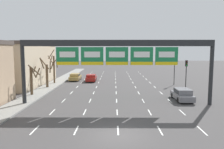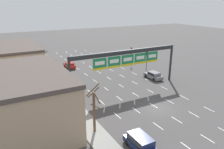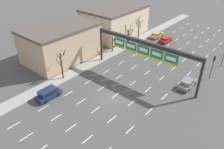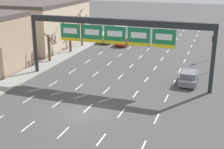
# 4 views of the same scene
# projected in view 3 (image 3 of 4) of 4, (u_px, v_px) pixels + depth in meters

# --- Properties ---
(ground_plane) EXTENTS (220.00, 220.00, 0.00)m
(ground_plane) POSITION_uv_depth(u_px,v_px,m) (112.00, 98.00, 36.69)
(ground_plane) COLOR #474444
(sidewalk_left) EXTENTS (2.80, 110.00, 0.15)m
(sidewalk_left) POSITION_uv_depth(u_px,v_px,m) (68.00, 75.00, 42.88)
(sidewalk_left) COLOR gray
(sidewalk_left) RESTS_ON ground_plane
(lane_dashes) EXTENTS (13.32, 67.00, 0.01)m
(lane_dashes) POSITION_uv_depth(u_px,v_px,m) (154.00, 68.00, 45.54)
(lane_dashes) COLOR white
(lane_dashes) RESTS_ON ground_plane
(sign_gantry) EXTENTS (21.84, 0.70, 7.40)m
(sign_gantry) POSITION_uv_depth(u_px,v_px,m) (144.00, 48.00, 39.47)
(sign_gantry) COLOR #232628
(sign_gantry) RESTS_ON ground_plane
(building_near) EXTENTS (10.29, 15.91, 7.41)m
(building_near) POSITION_uv_depth(u_px,v_px,m) (61.00, 43.00, 47.61)
(building_near) COLOR tan
(building_near) RESTS_ON ground_plane
(building_far) EXTENTS (11.80, 16.99, 7.61)m
(building_far) POSITION_uv_depth(u_px,v_px,m) (115.00, 21.00, 60.61)
(building_far) COLOR #C6B293
(building_far) RESTS_ON ground_plane
(car_grey) EXTENTS (1.88, 4.51, 1.50)m
(car_grey) POSITION_uv_depth(u_px,v_px,m) (187.00, 83.00, 39.14)
(car_grey) COLOR slate
(car_grey) RESTS_ON ground_plane
(car_red) EXTENTS (1.93, 4.19, 1.39)m
(car_red) POSITION_uv_depth(u_px,v_px,m) (166.00, 39.00, 57.13)
(car_red) COLOR maroon
(car_red) RESTS_ON ground_plane
(car_gold) EXTENTS (1.98, 4.71, 1.43)m
(car_gold) POSITION_uv_depth(u_px,v_px,m) (157.00, 35.00, 60.02)
(car_gold) COLOR #A88947
(car_gold) RESTS_ON ground_plane
(suv_navy) EXTENTS (1.92, 4.24, 1.69)m
(suv_navy) POSITION_uv_depth(u_px,v_px,m) (48.00, 93.00, 36.26)
(suv_navy) COLOR #19234C
(suv_navy) RESTS_ON ground_plane
(traffic_light_mid_block) EXTENTS (0.30, 0.35, 4.76)m
(traffic_light_mid_block) POSITION_uv_depth(u_px,v_px,m) (213.00, 63.00, 40.15)
(traffic_light_mid_block) COLOR black
(traffic_light_mid_block) RESTS_ON ground_plane
(tree_bare_closest) EXTENTS (1.54, 2.61, 4.22)m
(tree_bare_closest) POSITION_uv_depth(u_px,v_px,m) (113.00, 43.00, 51.01)
(tree_bare_closest) COLOR brown
(tree_bare_closest) RESTS_ON sidewalk_left
(tree_bare_second) EXTENTS (2.10, 2.11, 6.19)m
(tree_bare_second) POSITION_uv_depth(u_px,v_px,m) (139.00, 28.00, 57.53)
(tree_bare_second) COLOR brown
(tree_bare_second) RESTS_ON sidewalk_left
(tree_bare_third) EXTENTS (1.74, 1.87, 5.99)m
(tree_bare_third) POSITION_uv_depth(u_px,v_px,m) (62.00, 64.00, 40.34)
(tree_bare_third) COLOR brown
(tree_bare_third) RESTS_ON sidewalk_left
(tree_bare_furthest) EXTENTS (2.60, 2.59, 4.89)m
(tree_bare_furthest) POSITION_uv_depth(u_px,v_px,m) (129.00, 35.00, 54.65)
(tree_bare_furthest) COLOR brown
(tree_bare_furthest) RESTS_ON sidewalk_left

